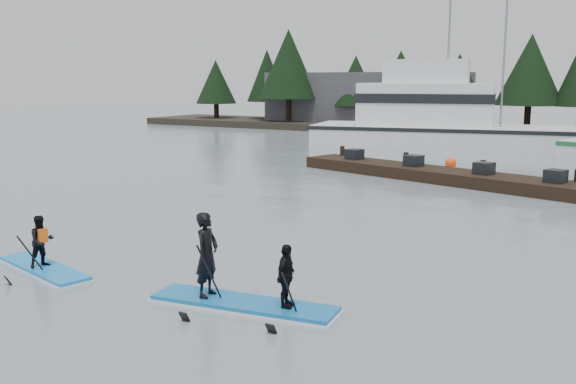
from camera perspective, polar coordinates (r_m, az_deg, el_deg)
The scene contains 9 objects.
ground at distance 14.62m, azimuth -12.06°, elevation -7.80°, with size 160.00×160.00×0.00m, color slate.
far_shore at distance 53.23m, azimuth 20.03°, elevation 4.98°, with size 70.00×8.00×0.60m, color #2D281E.
treeline at distance 53.25m, azimuth 20.01°, elevation 4.66°, with size 60.00×4.00×8.00m, color black, non-canonical shape.
waterfront_building at distance 59.11m, azimuth 6.95°, elevation 8.09°, with size 18.00×6.00×5.00m, color #4C4C51.
fishing_boat_large at distance 43.57m, azimuth 14.24°, elevation 4.97°, with size 19.72×9.16×10.59m.
floating_dock at distance 28.59m, azimuth 14.35°, elevation 1.34°, with size 15.58×2.08×0.52m, color black.
buoy_b at distance 34.01m, azimuth 14.25°, elevation 2.25°, with size 0.56×0.56×0.56m, color #FC440C.
paddleboard_solo at distance 15.99m, azimuth -20.99°, elevation -5.12°, with size 3.24×1.50×1.80m.
paddleboard_duo at distance 12.66m, azimuth -4.38°, elevation -7.68°, with size 3.83×1.47×2.30m.
Camera 1 is at (9.48, -10.22, 4.42)m, focal length 40.00 mm.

